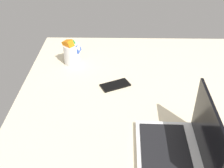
{
  "coord_description": "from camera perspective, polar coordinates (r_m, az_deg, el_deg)",
  "views": [
    {
      "loc": [
        76.54,
        -24.08,
        93.83
      ],
      "look_at": [
        -27.1,
        -26.05,
        24.0
      ],
      "focal_mm": 44.22,
      "sensor_mm": 36.0,
      "label": 1
    }
  ],
  "objects": [
    {
      "name": "bed_mattress",
      "position": [
        1.17,
        13.01,
        -13.8
      ],
      "size": [
        180.0,
        140.0,
        18.0
      ],
      "primitive_type": "cube",
      "color": "beige",
      "rests_on": "ground"
    },
    {
      "name": "laptop",
      "position": [
        1.0,
        13.79,
        -12.87
      ],
      "size": [
        33.63,
        23.91,
        23.0
      ],
      "rotation": [
        0.0,
        0.0,
        -0.03
      ],
      "color": "silver",
      "rests_on": "bed_mattress"
    },
    {
      "name": "cell_phone",
      "position": [
        1.34,
        0.67,
        -0.23
      ],
      "size": [
        12.34,
        15.56,
        0.8
      ],
      "primitive_type": "cube",
      "rotation": [
        0.0,
        0.0,
        0.46
      ],
      "color": "black",
      "rests_on": "bed_mattress"
    },
    {
      "name": "snack_cup",
      "position": [
        1.52,
        -8.26,
        6.43
      ],
      "size": [
        10.18,
        10.09,
        14.71
      ],
      "color": "silver",
      "rests_on": "bed_mattress"
    }
  ]
}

